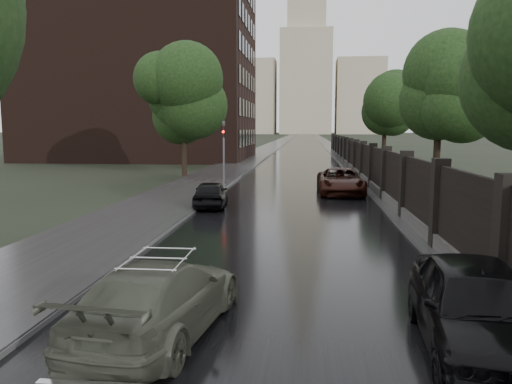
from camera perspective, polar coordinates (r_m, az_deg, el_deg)
name	(u,v)px	position (r m, az deg, el deg)	size (l,w,h in m)	color
road	(305,137)	(195.00, 5.57, 6.23)	(8.00, 420.00, 0.02)	black
sidewalk_left	(289,137)	(195.12, 3.79, 6.27)	(4.00, 420.00, 0.16)	#2D2D2D
verge_right	(319,137)	(195.06, 7.19, 6.22)	(3.00, 420.00, 0.08)	#2D2D2D
fence_right	(360,163)	(37.28, 11.78, 3.22)	(0.45, 75.72, 2.70)	#383533
tree_left_far	(183,104)	(36.07, -8.32, 9.89)	(4.25, 4.25, 7.39)	black
tree_right_b	(439,101)	(27.85, 20.21, 9.71)	(4.08, 4.08, 7.01)	black
tree_right_c	(385,112)	(45.51, 14.53, 8.82)	(4.08, 4.08, 7.01)	black
traffic_light	(224,148)	(30.40, -3.71, 5.09)	(0.16, 0.32, 4.00)	#59595E
brick_building	(144,72)	(60.30, -12.69, 13.26)	(24.00, 18.00, 20.00)	black
stalinist_tower	(306,69)	(306.95, 5.74, 13.79)	(92.00, 30.00, 159.00)	tan
volga_sedan	(159,298)	(8.95, -10.98, -11.81)	(1.84, 4.54, 1.32)	#494E3E
hatchback_left	(211,194)	(22.68, -5.19, -0.22)	(1.44, 3.58, 1.22)	black
car_right_near	(477,308)	(8.80, 23.96, -11.99)	(1.79, 4.44, 1.51)	black
car_right_far	(340,181)	(27.35, 9.63, 1.21)	(2.37, 5.13, 1.43)	black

